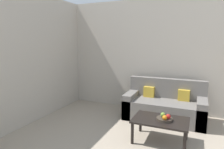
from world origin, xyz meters
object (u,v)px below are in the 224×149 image
(sofa_loveseat, at_px, (164,106))
(fruit_bowl, at_px, (164,119))
(orange_fruit, at_px, (165,118))
(coffee_table, at_px, (160,122))
(apple_red, at_px, (168,116))
(apple_green, at_px, (163,115))

(sofa_loveseat, distance_m, fruit_bowl, 1.08)
(orange_fruit, bearing_deg, fruit_bowl, 99.49)
(coffee_table, distance_m, orange_fruit, 0.18)
(coffee_table, bearing_deg, fruit_bowl, -9.35)
(sofa_loveseat, height_order, fruit_bowl, sofa_loveseat)
(fruit_bowl, height_order, orange_fruit, orange_fruit)
(fruit_bowl, xyz_separation_m, apple_red, (0.06, -0.02, 0.06))
(coffee_table, height_order, orange_fruit, orange_fruit)
(apple_green, bearing_deg, fruit_bowl, -42.35)
(fruit_bowl, xyz_separation_m, apple_green, (-0.03, 0.03, 0.06))
(fruit_bowl, bearing_deg, sofa_loveseat, 98.52)
(sofa_loveseat, height_order, apple_green, sofa_loveseat)
(apple_red, xyz_separation_m, apple_green, (-0.10, 0.05, -0.00))
(coffee_table, xyz_separation_m, fruit_bowl, (0.07, -0.01, 0.07))
(apple_green, bearing_deg, orange_fruit, -67.79)
(apple_green, bearing_deg, apple_red, -26.57)
(fruit_bowl, bearing_deg, apple_green, 137.65)
(coffee_table, bearing_deg, orange_fruit, -50.70)
(fruit_bowl, distance_m, apple_red, 0.09)
(coffee_table, height_order, fruit_bowl, fruit_bowl)
(apple_green, bearing_deg, sofa_loveseat, 96.95)
(apple_green, distance_m, orange_fruit, 0.13)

